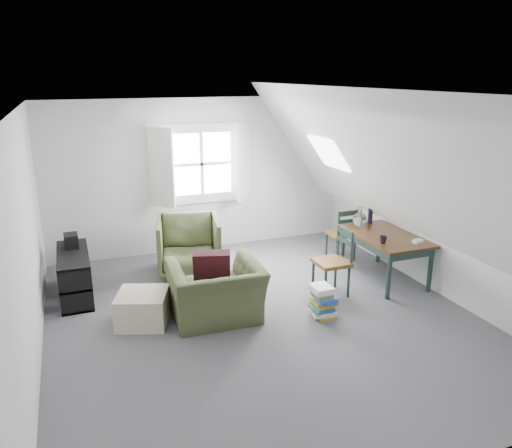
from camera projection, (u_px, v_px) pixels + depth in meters
name	position (u px, v px, depth m)	size (l,w,h in m)	color
floor	(262.00, 318.00, 6.10)	(5.50, 5.50, 0.00)	#4E4D53
ceiling	(263.00, 109.00, 5.37)	(5.50, 5.50, 0.00)	white
wall_back	(201.00, 176.00, 8.19)	(5.00, 5.00, 0.00)	silver
wall_front	(416.00, 330.00, 3.28)	(5.00, 5.00, 0.00)	silver
wall_left	(26.00, 245.00, 4.89)	(5.50, 5.50, 0.00)	silver
wall_right	(438.00, 201.00, 6.59)	(5.50, 5.50, 0.00)	silver
slope_left	(121.00, 186.00, 5.06)	(5.50, 5.50, 0.00)	white
slope_right	(380.00, 166.00, 6.11)	(5.50, 5.50, 0.00)	white
dormer_window	(202.00, 164.00, 8.07)	(1.71, 0.35, 1.30)	white
skylight	(329.00, 153.00, 7.28)	(0.55, 0.75, 0.04)	white
armchair_near	(216.00, 318.00, 6.08)	(1.07, 0.94, 0.70)	#3C4525
armchair_far	(190.00, 271.00, 7.52)	(0.90, 0.93, 0.84)	#3C4525
throw_pillow	(212.00, 267.00, 6.04)	(0.45, 0.13, 0.45)	#360E17
ottoman	(143.00, 308.00, 5.92)	(0.57, 0.57, 0.38)	#B7A78B
dining_table	(385.00, 241.00, 7.09)	(0.80, 1.34, 0.67)	#341E0D
demijohn	(360.00, 219.00, 7.38)	(0.21, 0.21, 0.30)	silver
vase_twigs	(370.00, 215.00, 7.55)	(0.07, 0.08, 0.58)	black
cup	(383.00, 243.00, 6.71)	(0.11, 0.11, 0.10)	black
paper_box	(418.00, 241.00, 6.72)	(0.13, 0.09, 0.04)	white
dining_chair_far	(342.00, 233.00, 7.87)	(0.40, 0.40, 0.85)	brown
dining_chair_near	(334.00, 261.00, 6.63)	(0.43, 0.43, 0.91)	brown
media_shelf	(75.00, 278.00, 6.60)	(0.39, 1.18, 0.61)	black
electronics_box	(71.00, 241.00, 6.74)	(0.18, 0.25, 0.20)	black
magazine_stack	(323.00, 301.00, 6.08)	(0.30, 0.35, 0.40)	#B29933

